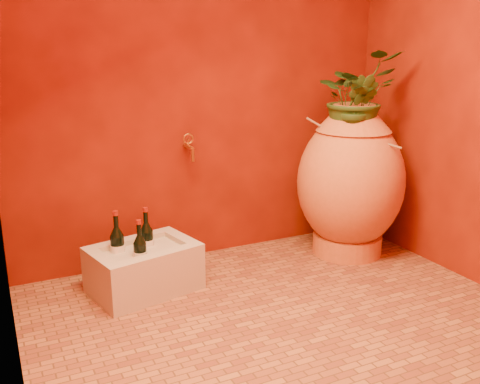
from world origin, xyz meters
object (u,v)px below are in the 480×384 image
amphora (350,181)px  wine_bottle_b (147,242)px  wall_tap (189,146)px  wine_bottle_c (140,254)px  wine_bottle_a (118,247)px  stone_basin (144,269)px

amphora → wine_bottle_b: 1.38m
amphora → wall_tap: bearing=161.6°
wine_bottle_b → wall_tap: bearing=32.2°
amphora → wine_bottle_c: 1.45m
wine_bottle_c → wall_tap: 0.76m
amphora → wine_bottle_a: 1.55m
wine_bottle_a → wall_tap: (0.53, 0.25, 0.49)m
amphora → wall_tap: 1.08m
amphora → wine_bottle_c: bearing=-178.4°
wine_bottle_a → wine_bottle_c: (0.09, -0.12, -0.01)m
wine_bottle_b → wine_bottle_a: bearing=-173.5°
stone_basin → wine_bottle_c: size_ratio=2.14×
stone_basin → wall_tap: size_ratio=3.95×
stone_basin → wine_bottle_b: 0.16m
amphora → wine_bottle_c: (-1.43, -0.04, -0.24)m
stone_basin → wall_tap: wall_tap is taller
stone_basin → amphora: bearing=-1.2°
wine_bottle_b → stone_basin: bearing=-121.1°
wall_tap → amphora: bearing=-18.4°
wine_bottle_b → wine_bottle_c: 0.17m
wine_bottle_a → wall_tap: size_ratio=2.02×
stone_basin → wine_bottle_a: bearing=157.5°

